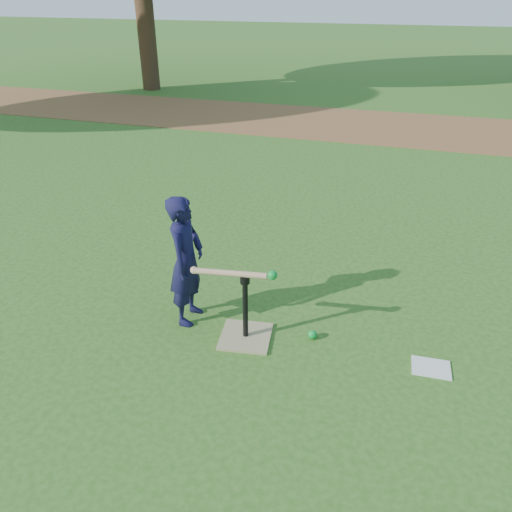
% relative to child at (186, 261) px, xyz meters
% --- Properties ---
extents(ground, '(80.00, 80.00, 0.00)m').
position_rel_child_xyz_m(ground, '(0.22, 0.19, -0.60)').
color(ground, '#285116').
rests_on(ground, ground).
extents(dirt_strip, '(24.00, 3.00, 0.01)m').
position_rel_child_xyz_m(dirt_strip, '(0.22, 7.69, -0.59)').
color(dirt_strip, brown).
rests_on(dirt_strip, ground).
extents(child, '(0.31, 0.45, 1.19)m').
position_rel_child_xyz_m(child, '(0.00, 0.00, 0.00)').
color(child, black).
rests_on(child, ground).
extents(wiffle_ball_ground, '(0.08, 0.08, 0.08)m').
position_rel_child_xyz_m(wiffle_ball_ground, '(1.13, 0.03, -0.56)').
color(wiffle_ball_ground, '#0C862C').
rests_on(wiffle_ball_ground, ground).
extents(clipboard, '(0.31, 0.25, 0.01)m').
position_rel_child_xyz_m(clipboard, '(2.12, -0.06, -0.59)').
color(clipboard, silver).
rests_on(clipboard, ground).
extents(batting_tee, '(0.49, 0.49, 0.61)m').
position_rel_child_xyz_m(batting_tee, '(0.58, -0.13, -0.49)').
color(batting_tee, '#93865D').
rests_on(batting_tee, ground).
extents(swing_action, '(0.71, 0.16, 0.09)m').
position_rel_child_xyz_m(swing_action, '(0.50, -0.14, 0.04)').
color(swing_action, tan).
rests_on(swing_action, ground).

